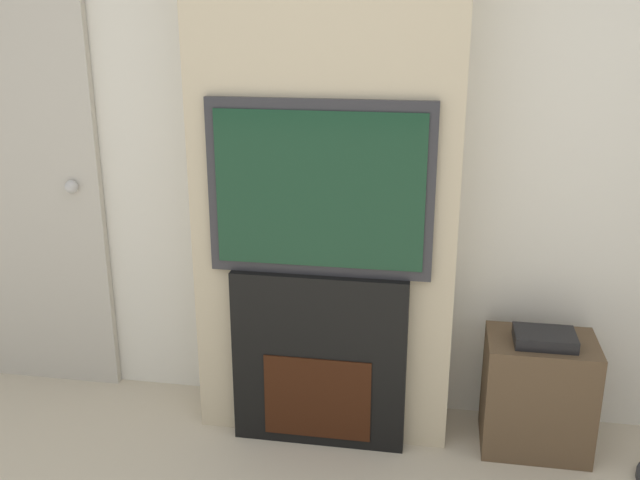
# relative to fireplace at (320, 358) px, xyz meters

# --- Properties ---
(wall_back) EXTENTS (6.00, 0.06, 2.70)m
(wall_back) POSITION_rel_fireplace_xyz_m (0.00, 0.35, 0.97)
(wall_back) COLOR silver
(wall_back) RESTS_ON ground_plane
(chimney_breast) EXTENTS (1.07, 0.32, 2.70)m
(chimney_breast) POSITION_rel_fireplace_xyz_m (0.00, 0.16, 0.97)
(chimney_breast) COLOR beige
(chimney_breast) RESTS_ON ground_plane
(fireplace) EXTENTS (0.73, 0.15, 0.76)m
(fireplace) POSITION_rel_fireplace_xyz_m (0.00, 0.00, 0.00)
(fireplace) COLOR black
(fireplace) RESTS_ON ground_plane
(television) EXTENTS (0.89, 0.07, 0.70)m
(television) POSITION_rel_fireplace_xyz_m (0.00, -0.00, 0.73)
(television) COLOR #2D2D33
(television) RESTS_ON fireplace
(media_stand) EXTENTS (0.44, 0.32, 0.54)m
(media_stand) POSITION_rel_fireplace_xyz_m (0.91, 0.09, -0.12)
(media_stand) COLOR brown
(media_stand) RESTS_ON ground_plane
(entry_door) EXTENTS (0.81, 0.09, 2.10)m
(entry_door) POSITION_rel_fireplace_xyz_m (-1.47, 0.30, 0.67)
(entry_door) COLOR #BCB7AD
(entry_door) RESTS_ON ground_plane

